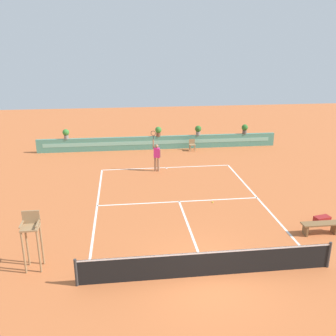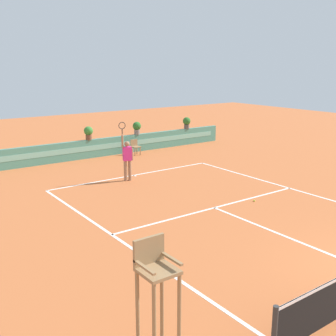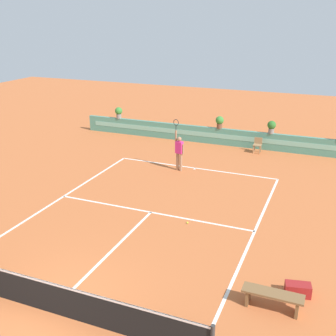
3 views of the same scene
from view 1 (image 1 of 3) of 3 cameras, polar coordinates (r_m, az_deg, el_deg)
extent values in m
plane|color=#BC6033|center=(18.63, 1.91, -5.66)|extent=(60.00, 60.00, 0.00)
cube|color=white|center=(24.06, -0.26, 0.07)|extent=(8.22, 0.10, 0.01)
cube|color=white|center=(18.99, 1.72, -5.16)|extent=(8.22, 0.10, 0.01)
cube|color=white|center=(16.15, 3.46, -9.70)|extent=(0.10, 6.40, 0.01)
cube|color=white|center=(18.43, -10.87, -6.27)|extent=(0.10, 11.89, 0.01)
cube|color=white|center=(19.60, 13.93, -4.95)|extent=(0.10, 11.89, 0.01)
cube|color=white|center=(23.97, -0.23, 0.00)|extent=(0.10, 0.20, 0.01)
cylinder|color=#333333|center=(13.04, -13.90, -15.28)|extent=(0.10, 0.10, 1.00)
cylinder|color=#333333|center=(14.75, 23.41, -12.09)|extent=(0.10, 0.10, 1.00)
cube|color=black|center=(13.22, 6.08, -14.40)|extent=(8.82, 0.02, 0.95)
cube|color=white|center=(12.98, 6.15, -12.75)|extent=(8.82, 0.03, 0.06)
cube|color=#4C8E7A|center=(28.21, -1.35, 3.91)|extent=(18.00, 0.20, 1.00)
cube|color=#7ABCA8|center=(28.10, -1.33, 3.96)|extent=(17.10, 0.01, 0.28)
cylinder|color=#99754C|center=(14.02, -21.23, -12.04)|extent=(0.07, 0.07, 1.60)
cylinder|color=#99754C|center=(13.90, -19.15, -12.06)|extent=(0.07, 0.07, 1.60)
cylinder|color=#99754C|center=(14.45, -20.76, -11.03)|extent=(0.07, 0.07, 1.60)
cylinder|color=#99754C|center=(14.34, -18.75, -11.03)|extent=(0.07, 0.07, 1.60)
cube|color=#99754C|center=(13.79, -20.35, -8.54)|extent=(0.60, 0.60, 0.06)
cube|color=#99754C|center=(13.92, -20.24, -7.04)|extent=(0.60, 0.06, 0.48)
cube|color=#99754C|center=(13.80, -21.52, -7.98)|extent=(0.06, 0.60, 0.04)
cube|color=#99754C|center=(13.67, -19.31, -7.97)|extent=(0.06, 0.60, 0.04)
cylinder|color=#99754C|center=(27.65, 3.44, 2.99)|extent=(0.05, 0.05, 0.45)
cylinder|color=#99754C|center=(27.72, 4.16, 3.01)|extent=(0.05, 0.05, 0.45)
cylinder|color=#99754C|center=(27.99, 3.31, 3.18)|extent=(0.05, 0.05, 0.45)
cylinder|color=#99754C|center=(28.05, 4.02, 3.20)|extent=(0.05, 0.05, 0.45)
cube|color=#99754C|center=(27.79, 3.75, 3.59)|extent=(0.44, 0.44, 0.04)
cube|color=#99754C|center=(27.93, 3.68, 4.09)|extent=(0.44, 0.04, 0.36)
cube|color=brown|center=(16.80, 20.29, -8.89)|extent=(0.08, 0.40, 0.45)
cube|color=brown|center=(17.40, 24.09, -8.41)|extent=(0.08, 0.40, 0.45)
cube|color=brown|center=(16.98, 22.33, -7.88)|extent=(1.60, 0.44, 0.06)
cube|color=maroon|center=(18.04, 22.50, -7.38)|extent=(0.76, 0.50, 0.36)
cylinder|color=#9E7051|center=(23.28, -1.48, 0.58)|extent=(0.14, 0.14, 0.90)
cylinder|color=#9E7051|center=(23.30, -1.97, 0.59)|extent=(0.14, 0.14, 0.90)
cube|color=#E52D84|center=(23.07, -1.74, 2.35)|extent=(0.40, 0.29, 0.60)
sphere|color=#9E7051|center=(22.95, -1.75, 3.38)|extent=(0.22, 0.22, 0.22)
cylinder|color=#9E7051|center=(22.95, -2.25, 3.69)|extent=(0.09, 0.09, 0.55)
cylinder|color=black|center=(22.84, -2.26, 4.70)|extent=(0.04, 0.04, 0.24)
torus|color=#262626|center=(22.78, -2.27, 5.34)|extent=(0.31, 0.10, 0.31)
cylinder|color=#9E7051|center=(23.06, -1.20, 2.22)|extent=(0.09, 0.09, 0.50)
sphere|color=#CCE033|center=(18.97, 6.86, -5.21)|extent=(0.07, 0.07, 0.07)
cylinder|color=gray|center=(28.50, 4.63, 5.33)|extent=(0.32, 0.32, 0.28)
sphere|color=#2D6B28|center=(28.42, 4.64, 6.01)|extent=(0.48, 0.48, 0.48)
cylinder|color=brown|center=(28.05, -1.48, 5.17)|extent=(0.32, 0.32, 0.28)
sphere|color=#387F33|center=(27.97, -1.49, 5.86)|extent=(0.48, 0.48, 0.48)
cylinder|color=#514C47|center=(29.44, 11.63, 5.44)|extent=(0.32, 0.32, 0.28)
sphere|color=#2D6B28|center=(29.37, 11.67, 6.10)|extent=(0.48, 0.48, 0.48)
cylinder|color=gray|center=(28.23, -15.31, 4.60)|extent=(0.32, 0.32, 0.28)
sphere|color=#387F33|center=(28.15, -15.37, 5.28)|extent=(0.48, 0.48, 0.48)
camera|label=2|loc=(9.99, -50.00, -3.87)|focal=44.74mm
camera|label=3|loc=(9.69, 61.99, 7.01)|focal=44.89mm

